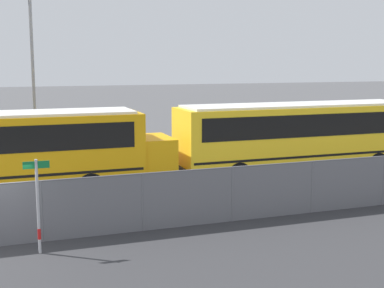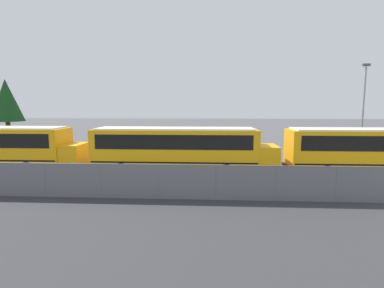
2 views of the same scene
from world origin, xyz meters
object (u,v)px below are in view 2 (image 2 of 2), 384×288
Objects in this scene: school_bus_3 at (378,149)px; school_bus_2 at (179,147)px; tree_0 at (6,101)px; light_pole at (363,109)px.

school_bus_2 is at bearing 179.74° from school_bus_3.
school_bus_3 is at bearing -0.26° from school_bus_2.
tree_0 reaches higher than school_bus_2.
light_pole is (15.05, 5.73, 2.55)m from school_bus_2.
school_bus_3 is 1.53× the size of light_pole.
light_pole is at bearing -6.07° from tree_0.
school_bus_2 and school_bus_3 have the same top height.
school_bus_2 is 1.69× the size of tree_0.
tree_0 is (-32.11, 9.38, 3.36)m from school_bus_3.
light_pole reaches higher than tree_0.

